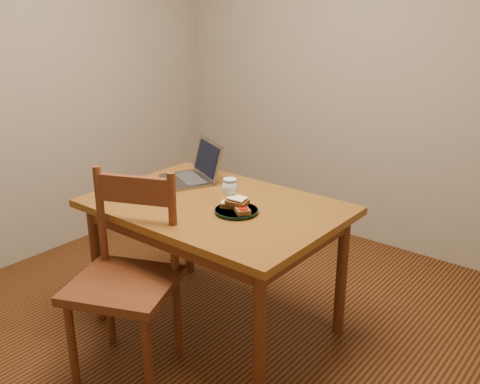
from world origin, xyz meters
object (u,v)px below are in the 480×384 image
Objects in this scene: table at (216,218)px; milk_glass at (230,194)px; plate at (236,211)px; chair at (125,270)px; laptop at (196,170)px.

milk_glass reaches higher than table.
plate is at bearing -23.96° from milk_glass.
chair is 0.86m from laptop.
plate reaches higher than table.
laptop is (-0.35, 0.23, 0.15)m from table.
table is at bearing 168.04° from plate.
milk_glass is 0.51m from laptop.
laptop reaches higher than milk_glass.
table is at bearing -7.50° from laptop.
table is 3.14× the size of laptop.
milk_glass is (0.19, 0.55, 0.27)m from chair.
milk_glass is at bearing -1.74° from laptop.
laptop is at bearing 153.27° from plate.
laptop is (-0.45, 0.23, -0.02)m from milk_glass.
chair reaches higher than plate.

